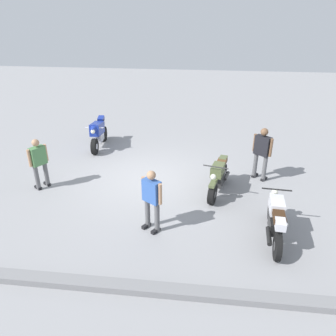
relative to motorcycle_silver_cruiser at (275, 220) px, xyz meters
name	(u,v)px	position (x,y,z in m)	size (l,w,h in m)	color
ground_plane	(148,179)	(3.51, -2.61, -0.52)	(40.00, 40.00, 0.00)	gray
curb_edge	(108,285)	(3.51, 1.99, -0.45)	(14.00, 0.30, 0.15)	gray
motorcycle_silver_cruiser	(275,220)	(0.00, 0.00, 0.00)	(0.70, 2.09, 1.09)	black
motorcycle_blue_sportbike	(98,133)	(5.85, -5.05, 0.07)	(0.70, 1.96, 1.14)	black
motorcycle_olive_vintage	(218,177)	(1.29, -2.08, -0.03)	(0.85, 1.93, 1.07)	black
person_in_blue_shirt	(152,197)	(2.94, -0.04, 0.39)	(0.58, 0.49, 1.62)	#59595B
person_in_black_shirt	(262,151)	(-0.04, -3.05, 0.47)	(0.57, 0.53, 1.72)	#59595B
person_in_green_shirt	(39,161)	(6.60, -1.72, 0.37)	(0.48, 0.57, 1.59)	#59595B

